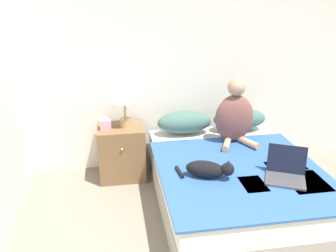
{
  "coord_description": "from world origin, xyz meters",
  "views": [
    {
      "loc": [
        -1.08,
        -0.68,
        2.08
      ],
      "look_at": [
        -0.58,
        2.42,
        0.84
      ],
      "focal_mm": 38.0,
      "sensor_mm": 36.0,
      "label": 1
    }
  ],
  "objects_px": {
    "bed": "(233,183)",
    "cat_tabby": "(209,169)",
    "pillow_near": "(185,122)",
    "laptop_open": "(286,173)",
    "nightstand": "(122,152)",
    "table_lamp": "(124,96)",
    "tissue_box": "(106,124)",
    "pillow_far": "(240,119)",
    "person_sitting": "(235,116)"
  },
  "relations": [
    {
      "from": "pillow_far",
      "to": "cat_tabby",
      "type": "bearing_deg",
      "value": -122.17
    },
    {
      "from": "bed",
      "to": "cat_tabby",
      "type": "relative_size",
      "value": 4.06
    },
    {
      "from": "table_lamp",
      "to": "tissue_box",
      "type": "relative_size",
      "value": 3.4
    },
    {
      "from": "laptop_open",
      "to": "tissue_box",
      "type": "relative_size",
      "value": 3.14
    },
    {
      "from": "person_sitting",
      "to": "pillow_far",
      "type": "bearing_deg",
      "value": 59.99
    },
    {
      "from": "person_sitting",
      "to": "tissue_box",
      "type": "distance_m",
      "value": 1.4
    },
    {
      "from": "pillow_near",
      "to": "nightstand",
      "type": "bearing_deg",
      "value": -176.62
    },
    {
      "from": "pillow_far",
      "to": "laptop_open",
      "type": "height_order",
      "value": "laptop_open"
    },
    {
      "from": "pillow_far",
      "to": "table_lamp",
      "type": "xyz_separation_m",
      "value": [
        -1.34,
        -0.03,
        0.36
      ]
    },
    {
      "from": "pillow_near",
      "to": "pillow_far",
      "type": "xyz_separation_m",
      "value": [
        0.66,
        0.0,
        0.0
      ]
    },
    {
      "from": "bed",
      "to": "nightstand",
      "type": "bearing_deg",
      "value": 144.73
    },
    {
      "from": "laptop_open",
      "to": "cat_tabby",
      "type": "bearing_deg",
      "value": -165.06
    },
    {
      "from": "pillow_far",
      "to": "cat_tabby",
      "type": "distance_m",
      "value": 1.25
    },
    {
      "from": "bed",
      "to": "pillow_near",
      "type": "distance_m",
      "value": 0.94
    },
    {
      "from": "pillow_near",
      "to": "table_lamp",
      "type": "distance_m",
      "value": 0.77
    },
    {
      "from": "person_sitting",
      "to": "pillow_near",
      "type": "bearing_deg",
      "value": 146.08
    },
    {
      "from": "cat_tabby",
      "to": "bed",
      "type": "bearing_deg",
      "value": 61.52
    },
    {
      "from": "pillow_far",
      "to": "table_lamp",
      "type": "distance_m",
      "value": 1.39
    },
    {
      "from": "laptop_open",
      "to": "tissue_box",
      "type": "height_order",
      "value": "tissue_box"
    },
    {
      "from": "pillow_near",
      "to": "table_lamp",
      "type": "xyz_separation_m",
      "value": [
        -0.68,
        -0.03,
        0.36
      ]
    },
    {
      "from": "pillow_far",
      "to": "tissue_box",
      "type": "xyz_separation_m",
      "value": [
        -1.56,
        -0.07,
        0.06
      ]
    },
    {
      "from": "bed",
      "to": "pillow_far",
      "type": "distance_m",
      "value": 0.94
    },
    {
      "from": "person_sitting",
      "to": "bed",
      "type": "bearing_deg",
      "value": -106.91
    },
    {
      "from": "pillow_near",
      "to": "table_lamp",
      "type": "bearing_deg",
      "value": -177.07
    },
    {
      "from": "bed",
      "to": "cat_tabby",
      "type": "xyz_separation_m",
      "value": [
        -0.33,
        -0.26,
        0.33
      ]
    },
    {
      "from": "pillow_near",
      "to": "laptop_open",
      "type": "bearing_deg",
      "value": -60.69
    },
    {
      "from": "pillow_near",
      "to": "nightstand",
      "type": "height_order",
      "value": "pillow_near"
    },
    {
      "from": "table_lamp",
      "to": "person_sitting",
      "type": "bearing_deg",
      "value": -13.94
    },
    {
      "from": "bed",
      "to": "tissue_box",
      "type": "height_order",
      "value": "tissue_box"
    },
    {
      "from": "bed",
      "to": "laptop_open",
      "type": "height_order",
      "value": "laptop_open"
    },
    {
      "from": "person_sitting",
      "to": "nightstand",
      "type": "bearing_deg",
      "value": 167.1
    },
    {
      "from": "nightstand",
      "to": "pillow_far",
      "type": "bearing_deg",
      "value": 1.78
    },
    {
      "from": "bed",
      "to": "pillow_far",
      "type": "height_order",
      "value": "pillow_far"
    },
    {
      "from": "pillow_near",
      "to": "bed",
      "type": "bearing_deg",
      "value": -67.4
    },
    {
      "from": "tissue_box",
      "to": "table_lamp",
      "type": "bearing_deg",
      "value": 9.57
    },
    {
      "from": "cat_tabby",
      "to": "laptop_open",
      "type": "bearing_deg",
      "value": 12.99
    },
    {
      "from": "bed",
      "to": "pillow_far",
      "type": "xyz_separation_m",
      "value": [
        0.33,
        0.8,
        0.37
      ]
    },
    {
      "from": "pillow_far",
      "to": "nightstand",
      "type": "xyz_separation_m",
      "value": [
        -1.4,
        -0.04,
        -0.3
      ]
    },
    {
      "from": "laptop_open",
      "to": "person_sitting",
      "type": "bearing_deg",
      "value": 128.07
    },
    {
      "from": "table_lamp",
      "to": "pillow_far",
      "type": "bearing_deg",
      "value": 1.48
    },
    {
      "from": "pillow_near",
      "to": "cat_tabby",
      "type": "height_order",
      "value": "pillow_near"
    },
    {
      "from": "person_sitting",
      "to": "laptop_open",
      "type": "relative_size",
      "value": 1.6
    },
    {
      "from": "pillow_near",
      "to": "laptop_open",
      "type": "relative_size",
      "value": 1.43
    },
    {
      "from": "table_lamp",
      "to": "tissue_box",
      "type": "distance_m",
      "value": 0.37
    },
    {
      "from": "person_sitting",
      "to": "table_lamp",
      "type": "xyz_separation_m",
      "value": [
        -1.16,
        0.29,
        0.2
      ]
    },
    {
      "from": "nightstand",
      "to": "person_sitting",
      "type": "bearing_deg",
      "value": -12.9
    },
    {
      "from": "person_sitting",
      "to": "nightstand",
      "type": "xyz_separation_m",
      "value": [
        -1.22,
        0.28,
        -0.47
      ]
    },
    {
      "from": "bed",
      "to": "pillow_far",
      "type": "bearing_deg",
      "value": 67.51
    },
    {
      "from": "bed",
      "to": "cat_tabby",
      "type": "height_order",
      "value": "cat_tabby"
    },
    {
      "from": "nightstand",
      "to": "cat_tabby",
      "type": "bearing_deg",
      "value": -54.03
    }
  ]
}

